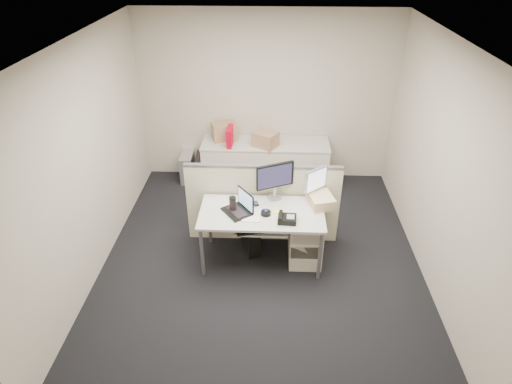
{
  "coord_description": "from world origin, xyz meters",
  "views": [
    {
      "loc": [
        0.11,
        -4.24,
        3.64
      ],
      "look_at": [
        -0.08,
        0.15,
        0.92
      ],
      "focal_mm": 30.0,
      "sensor_mm": 36.0,
      "label": 1
    }
  ],
  "objects_px": {
    "laptop": "(237,203)",
    "desk_phone": "(287,219)",
    "monitor_main": "(275,181)",
    "desk": "(262,217)"
  },
  "relations": [
    {
      "from": "monitor_main",
      "to": "desk_phone",
      "type": "xyz_separation_m",
      "value": [
        0.15,
        -0.5,
        -0.21
      ]
    },
    {
      "from": "laptop",
      "to": "desk_phone",
      "type": "distance_m",
      "value": 0.63
    },
    {
      "from": "monitor_main",
      "to": "desk_phone",
      "type": "relative_size",
      "value": 2.29
    },
    {
      "from": "desk_phone",
      "to": "desk",
      "type": "bearing_deg",
      "value": 153.21
    },
    {
      "from": "desk",
      "to": "monitor_main",
      "type": "height_order",
      "value": "monitor_main"
    },
    {
      "from": "desk",
      "to": "desk_phone",
      "type": "height_order",
      "value": "desk_phone"
    },
    {
      "from": "monitor_main",
      "to": "laptop",
      "type": "relative_size",
      "value": 1.41
    },
    {
      "from": "desk",
      "to": "desk_phone",
      "type": "distance_m",
      "value": 0.36
    },
    {
      "from": "monitor_main",
      "to": "laptop",
      "type": "bearing_deg",
      "value": -167.23
    },
    {
      "from": "laptop",
      "to": "monitor_main",
      "type": "bearing_deg",
      "value": 91.15
    }
  ]
}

